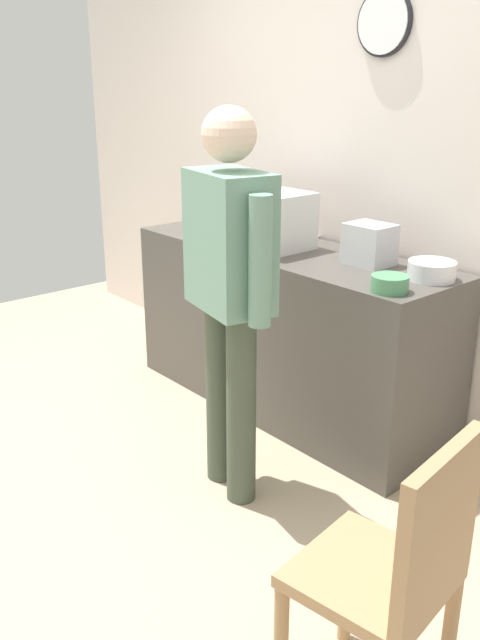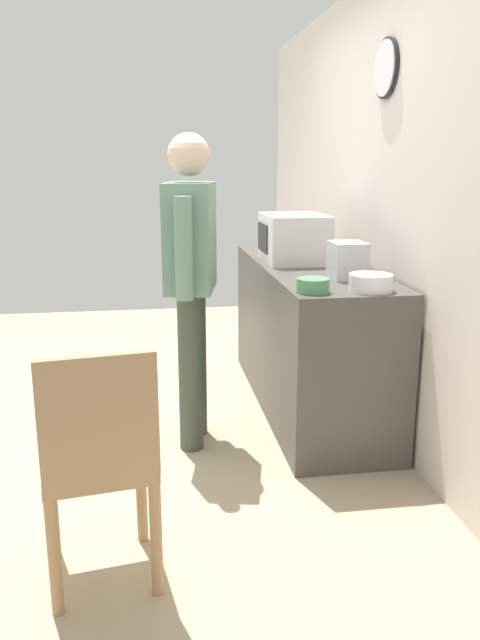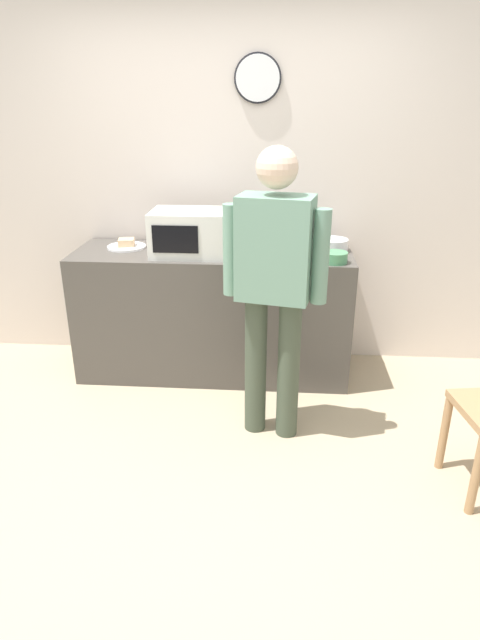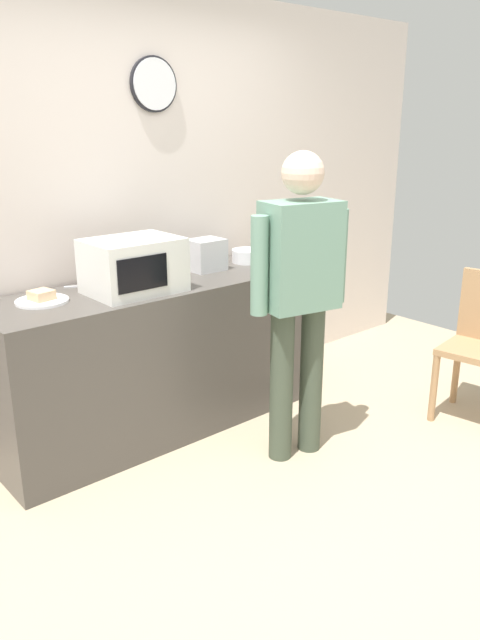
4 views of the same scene
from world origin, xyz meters
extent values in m
plane|color=tan|center=(0.00, 0.00, 0.00)|extent=(6.00, 6.00, 0.00)
cube|color=silver|center=(0.00, 1.60, 1.30)|extent=(5.40, 0.10, 2.60)
cylinder|color=white|center=(0.19, 1.54, 2.04)|extent=(0.29, 0.03, 0.29)
cylinder|color=black|center=(0.19, 1.54, 2.04)|extent=(0.32, 0.02, 0.32)
cube|color=#4C4742|center=(-0.11, 1.22, 0.46)|extent=(1.95, 0.62, 0.93)
cube|color=silver|center=(-0.25, 1.15, 1.08)|extent=(0.50, 0.38, 0.30)
cube|color=black|center=(-0.31, 0.96, 1.08)|extent=(0.30, 0.01, 0.18)
cylinder|color=white|center=(-0.73, 1.29, 0.93)|extent=(0.28, 0.28, 0.01)
cube|color=#D4AE81|center=(-0.73, 1.29, 0.97)|extent=(0.13, 0.13, 0.05)
cylinder|color=#4C8E60|center=(0.73, 1.01, 0.96)|extent=(0.16, 0.16, 0.07)
cylinder|color=white|center=(0.73, 1.31, 0.97)|extent=(0.22, 0.22, 0.09)
cube|color=silver|center=(0.37, 1.30, 1.03)|extent=(0.22, 0.18, 0.20)
cube|color=silver|center=(-0.44, 1.45, 0.93)|extent=(0.16, 0.09, 0.01)
cube|color=silver|center=(-0.17, 1.48, 0.93)|extent=(0.08, 0.17, 0.01)
cylinder|color=#3F4A3A|center=(0.44, 0.42, 0.44)|extent=(0.13, 0.13, 0.88)
cylinder|color=#3F4A3A|center=(0.24, 0.46, 0.44)|extent=(0.13, 0.13, 0.88)
cube|color=gray|center=(0.34, 0.44, 1.16)|extent=(0.44, 0.32, 0.57)
cylinder|color=gray|center=(0.58, 0.39, 1.13)|extent=(0.09, 0.09, 0.51)
cylinder|color=gray|center=(0.09, 0.50, 1.13)|extent=(0.09, 0.09, 0.51)
sphere|color=beige|center=(0.34, 0.44, 1.59)|extent=(0.22, 0.22, 0.22)
cylinder|color=#A87F56|center=(1.29, 0.15, 0.23)|extent=(0.04, 0.04, 0.45)
cylinder|color=#A87F56|center=(1.34, -0.20, 0.23)|extent=(0.04, 0.04, 0.45)
camera|label=1|loc=(2.45, -1.30, 1.80)|focal=38.47mm
camera|label=2|loc=(3.69, 0.20, 1.56)|focal=35.45mm
camera|label=3|loc=(0.36, -2.35, 1.90)|focal=29.62mm
camera|label=4|loc=(-1.98, -1.76, 1.84)|focal=34.69mm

